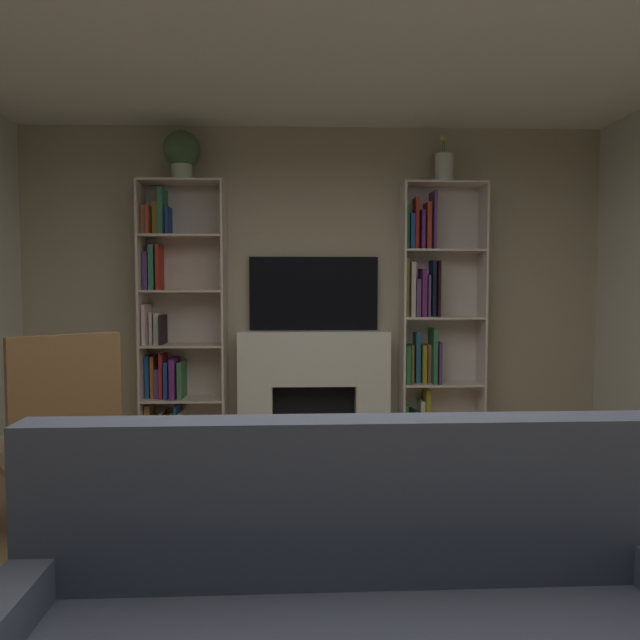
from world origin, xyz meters
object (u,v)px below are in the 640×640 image
object	(u,v)px
bookshelf_right	(431,320)
vase_with_flowers	(444,168)
bookshelf_left	(175,330)
potted_plant	(182,152)
coffee_table	(341,557)
armchair	(58,435)
tv	(314,294)
fireplace	(314,387)

from	to	relation	value
bookshelf_right	vase_with_flowers	world-z (taller)	vase_with_flowers
bookshelf_left	bookshelf_right	distance (m)	2.18
potted_plant	coffee_table	distance (m)	3.67
bookshelf_right	vase_with_flowers	size ratio (longest dim) A/B	5.88
bookshelf_right	coffee_table	distance (m)	3.04
bookshelf_right	armchair	size ratio (longest dim) A/B	1.97
potted_plant	armchair	world-z (taller)	potted_plant
bookshelf_right	potted_plant	distance (m)	2.52
potted_plant	bookshelf_left	bearing A→B (deg)	159.34
vase_with_flowers	coffee_table	world-z (taller)	vase_with_flowers
bookshelf_left	armchair	xyz separation A→B (m)	(-0.29, -1.77, -0.45)
bookshelf_left	vase_with_flowers	distance (m)	2.64
armchair	bookshelf_left	bearing A→B (deg)	80.73
tv	bookshelf_right	size ratio (longest dim) A/B	0.48
tv	bookshelf_left	size ratio (longest dim) A/B	0.48
potted_plant	coffee_table	bearing A→B (deg)	-67.39
coffee_table	tv	bearing A→B (deg)	90.91
fireplace	potted_plant	distance (m)	2.24
bookshelf_left	coffee_table	size ratio (longest dim) A/B	2.99
potted_plant	vase_with_flowers	bearing A→B (deg)	-0.01
fireplace	coffee_table	distance (m)	2.76
tv	bookshelf_right	bearing A→B (deg)	-4.10
bookshelf_right	potted_plant	xyz separation A→B (m)	(-2.09, -0.05, 1.39)
armchair	bookshelf_right	bearing A→B (deg)	35.92
bookshelf_left	armchair	distance (m)	1.85
armchair	coffee_table	size ratio (longest dim) A/B	1.52
tv	potted_plant	xyz separation A→B (m)	(-1.09, -0.12, 1.16)
bookshelf_right	vase_with_flowers	bearing A→B (deg)	-29.96
bookshelf_right	coffee_table	xyz separation A→B (m)	(-0.96, -2.77, -0.79)
bookshelf_left	bookshelf_right	size ratio (longest dim) A/B	1.00
tv	armchair	bearing A→B (deg)	-128.19
bookshelf_right	coffee_table	size ratio (longest dim) A/B	2.99
bookshelf_left	vase_with_flowers	size ratio (longest dim) A/B	5.88
potted_plant	tv	bearing A→B (deg)	6.29
potted_plant	armchair	size ratio (longest dim) A/B	0.36
fireplace	coffee_table	size ratio (longest dim) A/B	1.82
tv	bookshelf_right	xyz separation A→B (m)	(1.00, -0.07, -0.23)
coffee_table	bookshelf_right	bearing A→B (deg)	70.90
fireplace	coffee_table	bearing A→B (deg)	-89.06
fireplace	coffee_table	world-z (taller)	fireplace
potted_plant	coffee_table	world-z (taller)	potted_plant
fireplace	vase_with_flowers	xyz separation A→B (m)	(1.09, -0.02, 1.85)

